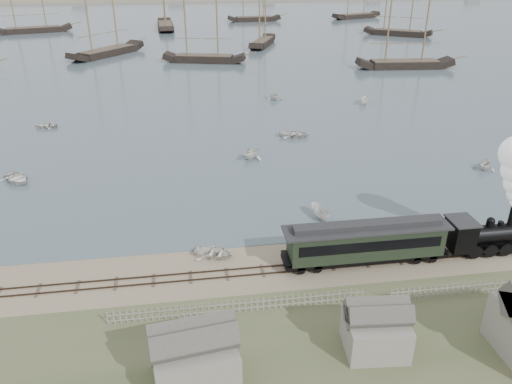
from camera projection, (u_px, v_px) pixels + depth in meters
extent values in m
plane|color=tan|center=(303.00, 254.00, 44.12)|extent=(600.00, 600.00, 0.00)
cube|color=#43525F|center=(203.00, 18.00, 195.27)|extent=(600.00, 336.00, 0.06)
cube|color=#35271C|center=(310.00, 270.00, 41.85)|extent=(120.00, 0.08, 0.12)
cube|color=#35271C|center=(308.00, 263.00, 42.74)|extent=(120.00, 0.08, 0.12)
cube|color=#41352A|center=(309.00, 267.00, 42.33)|extent=(120.00, 1.80, 0.06)
cube|color=tan|center=(195.00, 0.00, 266.42)|extent=(500.00, 20.00, 1.80)
cube|color=black|center=(488.00, 244.00, 44.15)|extent=(7.50, 2.21, 0.28)
cylinder|color=black|center=(486.00, 234.00, 43.61)|extent=(4.63, 1.65, 1.65)
cube|color=black|center=(460.00, 234.00, 43.19)|extent=(1.99, 2.43, 2.54)
cube|color=#28282A|center=(463.00, 221.00, 42.61)|extent=(2.21, 2.65, 0.13)
cylinder|color=black|center=(511.00, 218.00, 43.24)|extent=(0.49, 0.49, 1.76)
sphere|color=black|center=(491.00, 221.00, 43.08)|extent=(0.71, 0.71, 0.71)
cube|color=black|center=(364.00, 255.00, 42.66)|extent=(14.13, 2.32, 0.35)
cube|color=black|center=(366.00, 241.00, 42.05)|extent=(13.12, 2.52, 2.52)
cube|color=black|center=(371.00, 247.00, 40.80)|extent=(12.11, 0.06, 0.91)
cube|color=black|center=(361.00, 231.00, 43.08)|extent=(12.11, 0.06, 0.91)
cube|color=#28282A|center=(367.00, 228.00, 41.47)|extent=(14.13, 2.73, 0.18)
cube|color=#28282A|center=(368.00, 225.00, 41.34)|extent=(12.62, 1.21, 0.45)
imported|color=silver|center=(214.00, 253.00, 43.67)|extent=(3.71, 4.28, 0.74)
imported|color=silver|center=(17.00, 178.00, 57.54)|extent=(5.20, 5.11, 0.88)
imported|color=silver|center=(251.00, 152.00, 63.85)|extent=(4.37, 4.42, 1.76)
imported|color=silver|center=(320.00, 213.00, 49.70)|extent=(3.28, 1.84, 1.20)
imported|color=silver|center=(294.00, 134.00, 71.38)|extent=(4.15, 5.02, 0.90)
imported|color=silver|center=(486.00, 164.00, 60.72)|extent=(3.76, 3.77, 1.51)
imported|color=silver|center=(364.00, 101.00, 86.41)|extent=(3.37, 2.77, 1.25)
imported|color=silver|center=(46.00, 125.00, 75.18)|extent=(3.14, 3.92, 0.72)
imported|color=silver|center=(274.00, 95.00, 88.89)|extent=(4.16, 3.91, 1.76)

